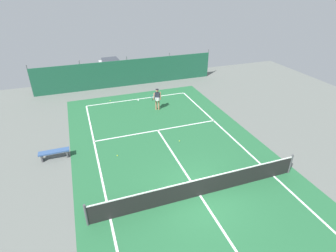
# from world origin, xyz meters

# --- Properties ---
(ground_plane) EXTENTS (36.00, 36.00, 0.00)m
(ground_plane) POSITION_xyz_m (0.00, 0.00, 0.00)
(ground_plane) COLOR slate
(court_surface) EXTENTS (11.02, 26.60, 0.01)m
(court_surface) POSITION_xyz_m (0.00, 0.00, 0.00)
(court_surface) COLOR #236038
(court_surface) RESTS_ON ground
(tennis_net) EXTENTS (10.12, 0.10, 1.10)m
(tennis_net) POSITION_xyz_m (0.00, 0.00, 0.51)
(tennis_net) COLOR black
(tennis_net) RESTS_ON ground
(back_fence) EXTENTS (16.30, 0.98, 2.70)m
(back_fence) POSITION_xyz_m (-0.00, 15.84, 0.67)
(back_fence) COLOR #195138
(back_fence) RESTS_ON ground
(tennis_player) EXTENTS (0.85, 0.64, 1.64)m
(tennis_player) POSITION_xyz_m (0.94, 9.46, 0.96)
(tennis_player) COLOR #9E7051
(tennis_player) RESTS_ON ground
(tennis_ball_near_player) EXTENTS (0.07, 0.07, 0.07)m
(tennis_ball_near_player) POSITION_xyz_m (-2.19, 12.30, 0.03)
(tennis_ball_near_player) COLOR #CCDB33
(tennis_ball_near_player) RESTS_ON ground
(tennis_ball_midcourt) EXTENTS (0.07, 0.07, 0.07)m
(tennis_ball_midcourt) POSITION_xyz_m (0.84, 4.68, 0.03)
(tennis_ball_midcourt) COLOR #CCDB33
(tennis_ball_midcourt) RESTS_ON ground
(tennis_ball_by_sideline) EXTENTS (0.07, 0.07, 0.07)m
(tennis_ball_by_sideline) POSITION_xyz_m (-3.02, 4.40, 0.03)
(tennis_ball_by_sideline) COLOR #CCDB33
(tennis_ball_by_sideline) RESTS_ON ground
(parked_car) EXTENTS (2.20, 4.29, 1.68)m
(parked_car) POSITION_xyz_m (-0.97, 18.82, 0.84)
(parked_car) COLOR silver
(parked_car) RESTS_ON ground
(courtside_bench) EXTENTS (1.60, 0.40, 0.49)m
(courtside_bench) POSITION_xyz_m (-6.31, 5.34, 0.37)
(courtside_bench) COLOR #335184
(courtside_bench) RESTS_ON ground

